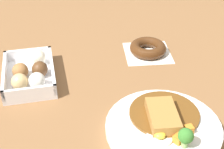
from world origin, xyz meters
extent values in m
plane|color=brown|center=(0.00, 0.00, 0.00)|extent=(1.60, 1.60, 0.00)
cylinder|color=white|center=(-0.13, -0.17, 0.01)|extent=(0.26, 0.26, 0.02)
cylinder|color=brown|center=(-0.10, -0.18, 0.02)|extent=(0.16, 0.16, 0.01)
cube|color=#A87538|center=(-0.13, -0.17, 0.04)|extent=(0.11, 0.07, 0.02)
cylinder|color=white|center=(-0.17, -0.14, 0.02)|extent=(0.06, 0.06, 0.00)
ellipsoid|color=yellow|center=(-0.17, -0.14, 0.03)|extent=(0.02, 0.02, 0.01)
cylinder|color=#8CB766|center=(-0.21, -0.18, 0.03)|extent=(0.01, 0.01, 0.02)
sphere|color=#387A2D|center=(-0.21, -0.18, 0.05)|extent=(0.03, 0.03, 0.03)
cube|color=orange|center=(-0.19, -0.18, 0.03)|extent=(0.02, 0.02, 0.02)
cube|color=orange|center=(-0.17, -0.21, 0.03)|extent=(0.02, 0.02, 0.02)
cube|color=white|center=(0.13, 0.12, 0.01)|extent=(0.20, 0.13, 0.01)
cube|color=white|center=(0.03, 0.12, 0.03)|extent=(0.01, 0.13, 0.03)
cube|color=white|center=(0.22, 0.12, 0.03)|extent=(0.01, 0.13, 0.03)
cube|color=white|center=(0.13, 0.06, 0.03)|extent=(0.20, 0.01, 0.03)
cube|color=white|center=(0.13, 0.18, 0.03)|extent=(0.20, 0.01, 0.03)
sphere|color=silver|center=(0.07, 0.10, 0.03)|extent=(0.04, 0.04, 0.04)
sphere|color=brown|center=(0.13, 0.09, 0.03)|extent=(0.04, 0.04, 0.04)
sphere|color=#EFE5C6|center=(0.19, 0.09, 0.03)|extent=(0.04, 0.04, 0.04)
sphere|color=#DBB77A|center=(0.08, 0.14, 0.03)|extent=(0.04, 0.04, 0.04)
sphere|color=#9E6B3D|center=(0.13, 0.14, 0.03)|extent=(0.04, 0.04, 0.04)
cube|color=white|center=(0.20, -0.23, 0.00)|extent=(0.15, 0.15, 0.00)
torus|color=#4C2B14|center=(0.20, -0.23, 0.02)|extent=(0.11, 0.11, 0.03)
camera|label=1|loc=(-0.65, 0.07, 0.53)|focal=54.48mm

